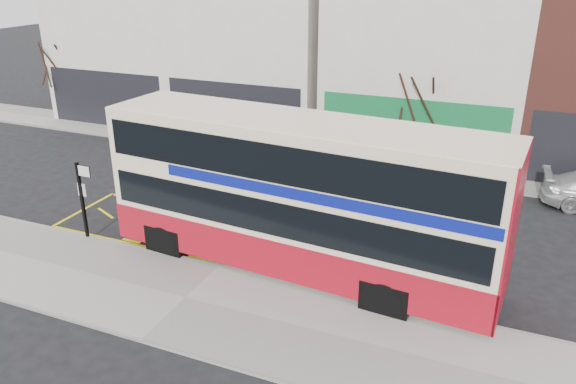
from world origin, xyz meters
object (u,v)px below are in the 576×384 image
at_px(bus_stop_post, 83,192).
at_px(car_silver, 154,131).
at_px(car_grey, 286,149).
at_px(street_tree_left, 55,52).
at_px(double_decker_bus, 301,195).
at_px(street_tree_right, 420,86).

bearing_deg(bus_stop_post, car_silver, 113.28).
bearing_deg(car_grey, street_tree_left, 96.21).
relative_size(double_decker_bus, car_silver, 2.86).
bearing_deg(street_tree_left, street_tree_right, -0.83).
height_order(bus_stop_post, car_silver, bus_stop_post).
distance_m(car_silver, street_tree_right, 13.41).
bearing_deg(double_decker_bus, street_tree_right, 87.08).
height_order(car_silver, car_grey, car_grey).
bearing_deg(street_tree_left, bus_stop_post, -44.53).
relative_size(car_silver, street_tree_left, 0.73).
bearing_deg(street_tree_left, double_decker_bus, -29.38).
distance_m(car_silver, street_tree_left, 8.75).
height_order(double_decker_bus, street_tree_right, street_tree_right).
relative_size(double_decker_bus, street_tree_right, 2.19).
xyz_separation_m(car_silver, street_tree_right, (12.95, 1.75, 3.02)).
distance_m(car_silver, car_grey, 7.42).
bearing_deg(street_tree_left, car_silver, -14.57).
distance_m(bus_stop_post, street_tree_left, 17.17).
bearing_deg(street_tree_left, car_grey, -8.40).
distance_m(car_grey, street_tree_right, 6.59).
bearing_deg(car_silver, double_decker_bus, -116.64).
xyz_separation_m(double_decker_bus, street_tree_left, (-19.46, 10.95, 1.43)).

